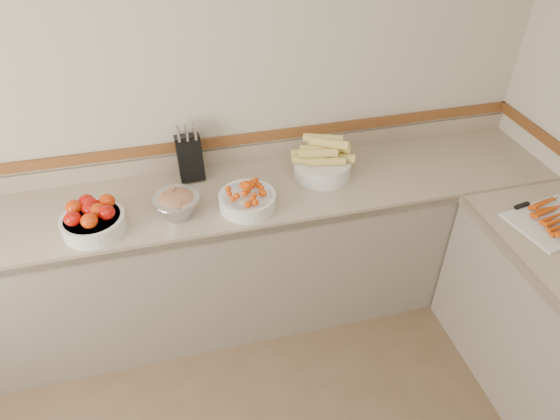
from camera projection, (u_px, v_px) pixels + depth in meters
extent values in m
plane|color=#BFB59E|center=(187.00, 104.00, 2.67)|extent=(4.00, 0.00, 4.00)
cube|color=tan|center=(202.00, 201.00, 2.68)|extent=(4.00, 0.65, 0.04)
cube|color=gray|center=(210.00, 262.00, 2.96)|extent=(4.00, 0.63, 0.86)
cube|color=#7C6B53|center=(210.00, 239.00, 2.44)|extent=(4.00, 0.02, 0.04)
cube|color=tan|center=(194.00, 160.00, 2.88)|extent=(4.00, 0.02, 0.10)
cube|color=brown|center=(192.00, 145.00, 2.82)|extent=(4.00, 0.02, 0.06)
cube|color=black|center=(190.00, 158.00, 2.76)|extent=(0.14, 0.17, 0.27)
cylinder|color=silver|center=(179.00, 136.00, 2.63)|extent=(0.02, 0.03, 0.07)
cylinder|color=silver|center=(187.00, 135.00, 2.64)|extent=(0.02, 0.03, 0.07)
cylinder|color=silver|center=(195.00, 134.00, 2.65)|extent=(0.02, 0.03, 0.07)
cylinder|color=silver|center=(178.00, 133.00, 2.65)|extent=(0.02, 0.03, 0.07)
cylinder|color=silver|center=(187.00, 132.00, 2.66)|extent=(0.02, 0.03, 0.07)
cylinder|color=silver|center=(195.00, 131.00, 2.67)|extent=(0.02, 0.03, 0.07)
cylinder|color=silver|center=(178.00, 131.00, 2.67)|extent=(0.02, 0.03, 0.07)
cylinder|color=silver|center=(186.00, 130.00, 2.68)|extent=(0.02, 0.03, 0.07)
cylinder|color=silver|center=(194.00, 129.00, 2.69)|extent=(0.02, 0.03, 0.07)
cylinder|color=silver|center=(94.00, 223.00, 2.44)|extent=(0.31, 0.31, 0.08)
torus|color=silver|center=(92.00, 218.00, 2.42)|extent=(0.31, 0.31, 0.01)
cylinder|color=white|center=(92.00, 218.00, 2.42)|extent=(0.27, 0.27, 0.01)
ellipsoid|color=#B30D07|center=(73.00, 219.00, 2.35)|extent=(0.08, 0.08, 0.07)
ellipsoid|color=#C43107|center=(89.00, 221.00, 2.33)|extent=(0.08, 0.08, 0.07)
ellipsoid|color=#B30D07|center=(106.00, 212.00, 2.39)|extent=(0.08, 0.08, 0.07)
ellipsoid|color=#C43107|center=(74.00, 207.00, 2.42)|extent=(0.08, 0.08, 0.07)
ellipsoid|color=#B30D07|center=(90.00, 209.00, 2.41)|extent=(0.08, 0.08, 0.07)
ellipsoid|color=#C43107|center=(107.00, 201.00, 2.46)|extent=(0.08, 0.08, 0.07)
ellipsoid|color=#B30D07|center=(86.00, 202.00, 2.45)|extent=(0.08, 0.08, 0.07)
ellipsoid|color=#C43107|center=(98.00, 211.00, 2.40)|extent=(0.08, 0.08, 0.07)
ellipsoid|color=#B30D07|center=(90.00, 205.00, 2.43)|extent=(0.08, 0.08, 0.07)
cylinder|color=silver|center=(247.00, 201.00, 2.59)|extent=(0.30, 0.30, 0.08)
torus|color=silver|center=(247.00, 196.00, 2.57)|extent=(0.30, 0.30, 0.01)
cylinder|color=white|center=(247.00, 196.00, 2.57)|extent=(0.26, 0.26, 0.01)
sphere|color=#CB3F07|center=(255.00, 203.00, 2.48)|extent=(0.03, 0.03, 0.03)
sphere|color=#CB3F07|center=(254.00, 187.00, 2.54)|extent=(0.03, 0.03, 0.03)
sphere|color=#CB3F07|center=(254.00, 184.00, 2.58)|extent=(0.03, 0.03, 0.03)
sphere|color=#CB3F07|center=(232.00, 193.00, 2.52)|extent=(0.03, 0.03, 0.03)
sphere|color=#CB3F07|center=(250.00, 187.00, 2.52)|extent=(0.03, 0.03, 0.03)
sphere|color=#CB3F07|center=(242.00, 186.00, 2.56)|extent=(0.03, 0.03, 0.03)
sphere|color=#CB3F07|center=(242.00, 186.00, 2.54)|extent=(0.03, 0.03, 0.03)
sphere|color=#CB3F07|center=(248.00, 185.00, 2.54)|extent=(0.03, 0.03, 0.03)
sphere|color=#CB3F07|center=(261.00, 188.00, 2.56)|extent=(0.03, 0.03, 0.03)
sphere|color=#CB3F07|center=(247.00, 185.00, 2.53)|extent=(0.03, 0.03, 0.03)
sphere|color=#CB3F07|center=(236.00, 190.00, 2.52)|extent=(0.03, 0.03, 0.03)
sphere|color=#CB3F07|center=(226.00, 194.00, 2.53)|extent=(0.03, 0.03, 0.03)
sphere|color=#CB3F07|center=(228.00, 189.00, 2.57)|extent=(0.03, 0.03, 0.03)
sphere|color=#CB3F07|center=(231.00, 194.00, 2.52)|extent=(0.03, 0.03, 0.03)
sphere|color=#CB3F07|center=(249.00, 180.00, 2.63)|extent=(0.03, 0.03, 0.03)
sphere|color=#CB3F07|center=(250.00, 180.00, 2.62)|extent=(0.03, 0.03, 0.03)
sphere|color=#CB3F07|center=(264.00, 194.00, 2.53)|extent=(0.03, 0.03, 0.03)
sphere|color=#CB3F07|center=(247.00, 191.00, 2.52)|extent=(0.03, 0.03, 0.03)
sphere|color=#CB3F07|center=(237.00, 194.00, 2.50)|extent=(0.03, 0.03, 0.03)
sphere|color=#CB3F07|center=(257.00, 182.00, 2.61)|extent=(0.03, 0.03, 0.03)
sphere|color=#CB3F07|center=(245.00, 187.00, 2.53)|extent=(0.03, 0.03, 0.03)
sphere|color=#CB3F07|center=(231.00, 188.00, 2.55)|extent=(0.03, 0.03, 0.03)
sphere|color=#CB3F07|center=(227.00, 196.00, 2.52)|extent=(0.03, 0.03, 0.03)
sphere|color=#CB3F07|center=(249.00, 183.00, 2.59)|extent=(0.03, 0.03, 0.03)
sphere|color=#CB3F07|center=(252.00, 182.00, 2.59)|extent=(0.03, 0.03, 0.03)
sphere|color=#CB3F07|center=(239.00, 181.00, 2.63)|extent=(0.03, 0.03, 0.03)
sphere|color=#CB3F07|center=(250.00, 190.00, 2.51)|extent=(0.03, 0.03, 0.03)
sphere|color=#CB3F07|center=(247.00, 186.00, 2.53)|extent=(0.03, 0.03, 0.03)
sphere|color=#CB3F07|center=(247.00, 190.00, 2.50)|extent=(0.03, 0.03, 0.03)
sphere|color=#CB3F07|center=(260.00, 185.00, 2.58)|extent=(0.03, 0.03, 0.03)
cylinder|color=silver|center=(322.00, 167.00, 2.82)|extent=(0.33, 0.33, 0.10)
torus|color=silver|center=(323.00, 161.00, 2.79)|extent=(0.33, 0.33, 0.01)
cylinder|color=#D7BE59|center=(312.00, 160.00, 2.75)|extent=(0.22, 0.12, 0.05)
cylinder|color=#D7BE59|center=(326.00, 161.00, 2.74)|extent=(0.22, 0.10, 0.05)
cylinder|color=#D7BE59|center=(336.00, 156.00, 2.78)|extent=(0.21, 0.15, 0.05)
cylinder|color=#D7BE59|center=(310.00, 154.00, 2.80)|extent=(0.22, 0.11, 0.05)
cylinder|color=#D7BE59|center=(326.00, 151.00, 2.83)|extent=(0.21, 0.16, 0.05)
cylinder|color=#D7BE59|center=(320.00, 150.00, 2.74)|extent=(0.22, 0.10, 0.05)
cylinder|color=#D7BE59|center=(331.00, 147.00, 2.77)|extent=(0.22, 0.14, 0.05)
cylinder|color=#D7BE59|center=(323.00, 139.00, 2.74)|extent=(0.22, 0.12, 0.05)
cylinder|color=#D7BE59|center=(318.00, 153.00, 2.71)|extent=(0.22, 0.09, 0.05)
cylinder|color=#D7BE59|center=(329.00, 143.00, 2.71)|extent=(0.21, 0.15, 0.05)
cylinder|color=#B2B2BA|center=(177.00, 206.00, 2.52)|extent=(0.24, 0.24, 0.11)
torus|color=#B2B2BA|center=(176.00, 198.00, 2.49)|extent=(0.24, 0.24, 0.01)
ellipsoid|color=#A71334|center=(176.00, 200.00, 2.50)|extent=(0.20, 0.20, 0.06)
cube|color=#A71334|center=(176.00, 195.00, 2.51)|extent=(0.02, 0.02, 0.02)
cube|color=#86AC53|center=(179.00, 203.00, 2.43)|extent=(0.02, 0.02, 0.02)
cube|color=#A71334|center=(173.00, 197.00, 2.50)|extent=(0.02, 0.02, 0.02)
cube|color=#86AC53|center=(163.00, 195.00, 2.49)|extent=(0.02, 0.02, 0.02)
cube|color=#A71334|center=(172.00, 194.00, 2.48)|extent=(0.02, 0.02, 0.02)
cube|color=#86AC53|center=(176.00, 206.00, 2.43)|extent=(0.02, 0.02, 0.02)
cube|color=#A71334|center=(176.00, 188.00, 2.54)|extent=(0.02, 0.02, 0.02)
cube|color=#86AC53|center=(188.00, 200.00, 2.47)|extent=(0.02, 0.02, 0.02)
cube|color=#A71334|center=(181.00, 194.00, 2.50)|extent=(0.02, 0.02, 0.02)
cube|color=#86AC53|center=(171.00, 188.00, 2.52)|extent=(0.02, 0.02, 0.02)
cube|color=#A71334|center=(171.00, 192.00, 2.50)|extent=(0.02, 0.02, 0.02)
cube|color=#86AC53|center=(181.00, 196.00, 2.50)|extent=(0.02, 0.02, 0.02)
cube|color=#A71334|center=(173.00, 190.00, 2.51)|extent=(0.02, 0.02, 0.02)
cube|color=#86AC53|center=(170.00, 197.00, 2.48)|extent=(0.02, 0.02, 0.02)
cube|color=silver|center=(555.00, 222.00, 2.50)|extent=(0.47, 0.40, 0.01)
cone|color=#CB4407|center=(557.00, 220.00, 2.48)|extent=(0.16, 0.05, 0.03)
cone|color=#CB4407|center=(554.00, 217.00, 2.50)|extent=(0.16, 0.05, 0.03)
cone|color=#CB4407|center=(552.00, 211.00, 2.51)|extent=(0.16, 0.05, 0.03)
cone|color=#CB4407|center=(547.00, 212.00, 2.54)|extent=(0.16, 0.05, 0.03)
cone|color=#CB4407|center=(544.00, 209.00, 2.56)|extent=(0.16, 0.05, 0.03)
cone|color=#CB4407|center=(543.00, 203.00, 2.56)|extent=(0.16, 0.05, 0.03)
cone|color=#CB4407|center=(538.00, 203.00, 2.60)|extent=(0.16, 0.05, 0.03)
cube|color=silver|center=(543.00, 203.00, 2.61)|extent=(0.17, 0.06, 0.00)
cube|color=black|center=(522.00, 205.00, 2.59)|extent=(0.09, 0.04, 0.02)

